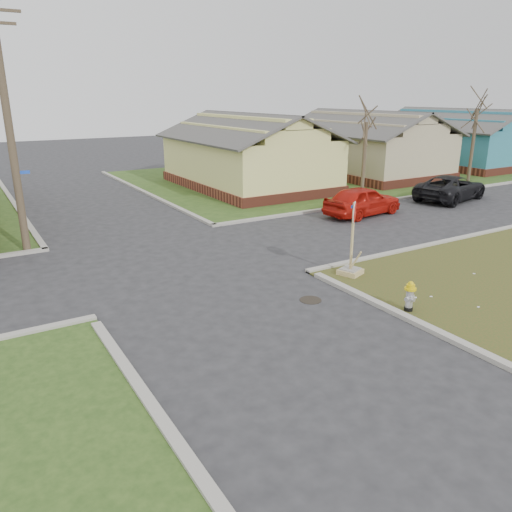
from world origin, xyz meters
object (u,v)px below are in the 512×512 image
utility_pole (9,126)px  fire_hydrant (410,295)px  red_sedan (363,201)px  dark_pickup (451,188)px  stop_sign (351,259)px

utility_pole → fire_hydrant: size_ratio=10.48×
red_sedan → dark_pickup: red_sedan is taller
stop_sign → dark_pickup: (13.16, 6.54, 0.12)m
dark_pickup → utility_pole: bearing=72.5°
red_sedan → utility_pole: bearing=75.4°
fire_hydrant → dark_pickup: (13.74, 9.58, 0.18)m
fire_hydrant → red_sedan: 11.60m
red_sedan → dark_pickup: size_ratio=0.85×
red_sedan → dark_pickup: 6.87m
dark_pickup → red_sedan: bearing=79.3°
utility_pole → fire_hydrant: bearing=-54.4°
utility_pole → red_sedan: 15.72m
utility_pole → red_sedan: utility_pole is taller
fire_hydrant → stop_sign: 3.10m
utility_pole → fire_hydrant: 14.69m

